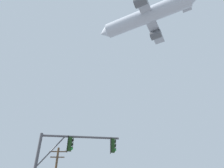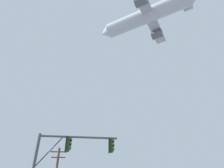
# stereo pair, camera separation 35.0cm
# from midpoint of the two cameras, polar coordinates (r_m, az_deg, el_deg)

# --- Properties ---
(signal_pole_near) EXTENTS (5.40, 0.70, 6.35)m
(signal_pole_near) POSITION_cam_midpoint_polar(r_m,az_deg,el_deg) (14.47, -13.47, -19.54)
(signal_pole_near) COLOR #4C4C51
(signal_pole_near) RESTS_ON ground
(airplane) EXTENTS (25.09, 19.37, 7.40)m
(airplane) POSITION_cam_midpoint_polar(r_m,az_deg,el_deg) (56.10, 9.27, 18.12)
(airplane) COLOR #B7BCC6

